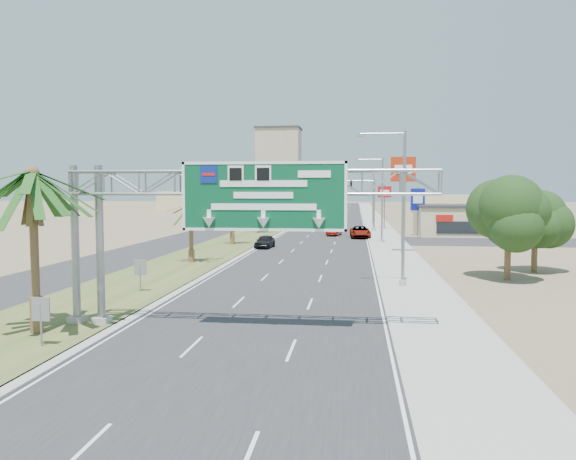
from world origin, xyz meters
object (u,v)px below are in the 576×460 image
at_px(car_left_lane, 265,242).
at_px(pole_sign_red_near, 403,176).
at_px(pole_sign_blue, 418,201).
at_px(pole_sign_red_far, 385,195).
at_px(car_far, 297,224).
at_px(sign_gantry, 230,195).
at_px(signal_mast, 361,200).
at_px(car_right_lane, 360,232).
at_px(palm_near, 32,174).
at_px(store_building, 483,221).
at_px(car_mid_lane, 334,230).

xyz_separation_m(car_left_lane, pole_sign_red_near, (14.32, -4.04, 6.97)).
distance_m(pole_sign_red_near, pole_sign_blue, 23.22).
bearing_deg(pole_sign_red_far, car_far, -175.59).
distance_m(sign_gantry, signal_mast, 62.37).
distance_m(signal_mast, pole_sign_blue, 11.04).
xyz_separation_m(car_far, pole_sign_red_near, (14.01, -34.44, 6.92)).
xyz_separation_m(car_right_lane, car_far, (-10.05, 16.25, -0.01)).
xyz_separation_m(pole_sign_red_near, pole_sign_blue, (3.87, 22.71, -2.89)).
bearing_deg(palm_near, car_left_lane, 84.08).
bearing_deg(pole_sign_red_near, signal_mast, 97.12).
bearing_deg(store_building, pole_sign_red_near, -117.80).
distance_m(signal_mast, store_building, 18.08).
bearing_deg(sign_gantry, pole_sign_red_far, 81.45).
xyz_separation_m(palm_near, signal_mast, (14.37, 63.97, -2.08)).
xyz_separation_m(car_far, pole_sign_blue, (17.88, -11.73, 4.03)).
bearing_deg(pole_sign_red_far, car_right_lane, -102.86).
height_order(car_mid_lane, car_far, car_mid_lane).
bearing_deg(car_left_lane, pole_sign_red_far, 69.90).
relative_size(signal_mast, pole_sign_red_far, 1.45).
height_order(sign_gantry, signal_mast, signal_mast).
bearing_deg(signal_mast, car_right_lane, -90.59).
bearing_deg(pole_sign_red_near, store_building, 62.20).
relative_size(car_far, pole_sign_red_near, 0.54).
height_order(car_mid_lane, pole_sign_red_near, pole_sign_red_near).
bearing_deg(car_mid_lane, car_far, 123.69).
distance_m(store_building, car_far, 28.75).
distance_m(car_right_lane, pole_sign_red_far, 18.40).
xyz_separation_m(signal_mast, car_mid_lane, (-3.67, -8.76, -4.08)).
bearing_deg(palm_near, car_mid_lane, 79.03).
bearing_deg(store_building, sign_gantry, -112.36).
height_order(palm_near, pole_sign_red_near, pole_sign_red_near).
distance_m(sign_gantry, store_building, 60.77).
height_order(store_building, pole_sign_red_near, pole_sign_red_near).
bearing_deg(store_building, pole_sign_red_far, 140.10).
bearing_deg(sign_gantry, car_left_lane, 96.85).
distance_m(car_mid_lane, pole_sign_red_near, 24.13).
height_order(signal_mast, pole_sign_red_far, signal_mast).
height_order(palm_near, car_mid_lane, palm_near).
bearing_deg(store_building, car_right_lane, -159.15).
distance_m(car_left_lane, pole_sign_red_near, 16.43).
xyz_separation_m(palm_near, car_right_lane, (14.24, 51.54, -6.16)).
height_order(sign_gantry, pole_sign_blue, sign_gantry).
relative_size(sign_gantry, pole_sign_red_near, 1.73).
height_order(car_left_lane, pole_sign_red_near, pole_sign_red_near).
xyz_separation_m(palm_near, pole_sign_red_far, (18.20, 68.87, -1.39)).
relative_size(car_left_lane, car_mid_lane, 0.88).
distance_m(signal_mast, car_left_lane, 28.88).
distance_m(store_building, pole_sign_red_near, 28.44).
distance_m(sign_gantry, car_far, 66.19).
bearing_deg(pole_sign_blue, car_left_lane, -134.26).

